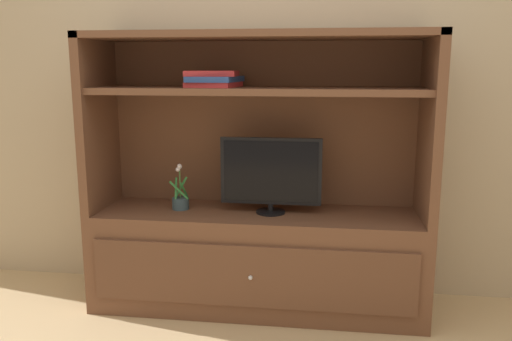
# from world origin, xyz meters

# --- Properties ---
(ground_plane) EXTENTS (8.00, 8.00, 0.00)m
(ground_plane) POSITION_xyz_m (0.00, 0.00, 0.00)
(ground_plane) COLOR tan
(painted_rear_wall) EXTENTS (6.00, 0.10, 2.80)m
(painted_rear_wall) POSITION_xyz_m (0.00, 0.75, 1.40)
(painted_rear_wall) COLOR tan
(painted_rear_wall) RESTS_ON ground_plane
(media_console) EXTENTS (1.88, 0.53, 1.56)m
(media_console) POSITION_xyz_m (0.00, 0.41, 0.48)
(media_console) COLOR brown
(media_console) RESTS_ON ground_plane
(tv_monitor) EXTENTS (0.56, 0.16, 0.43)m
(tv_monitor) POSITION_xyz_m (0.08, 0.39, 0.79)
(tv_monitor) COLOR black
(tv_monitor) RESTS_ON media_console
(potted_plant) EXTENTS (0.11, 0.10, 0.27)m
(potted_plant) POSITION_xyz_m (-0.45, 0.40, 0.62)
(potted_plant) COLOR #384C56
(potted_plant) RESTS_ON media_console
(magazine_stack) EXTENTS (0.29, 0.36, 0.09)m
(magazine_stack) POSITION_xyz_m (-0.24, 0.40, 1.31)
(magazine_stack) COLOR red
(magazine_stack) RESTS_ON media_console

